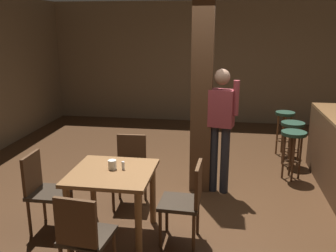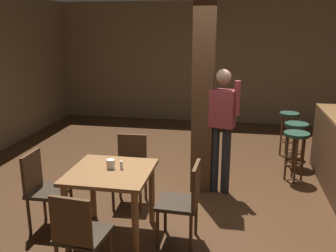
# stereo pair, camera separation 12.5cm
# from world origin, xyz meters

# --- Properties ---
(ground_plane) EXTENTS (10.80, 10.80, 0.00)m
(ground_plane) POSITION_xyz_m (0.00, 0.00, 0.00)
(ground_plane) COLOR #422816
(wall_back) EXTENTS (8.00, 0.10, 2.80)m
(wall_back) POSITION_xyz_m (0.00, 4.50, 1.40)
(wall_back) COLOR #756047
(wall_back) RESTS_ON ground_plane
(pillar) EXTENTS (0.28, 0.28, 2.80)m
(pillar) POSITION_xyz_m (-0.14, 0.58, 1.40)
(pillar) COLOR #4C301C
(pillar) RESTS_ON ground_plane
(dining_table) EXTENTS (0.87, 0.87, 0.77)m
(dining_table) POSITION_xyz_m (-0.98, -0.84, 0.63)
(dining_table) COLOR brown
(dining_table) RESTS_ON ground_plane
(chair_west) EXTENTS (0.42, 0.42, 0.89)m
(chair_west) POSITION_xyz_m (-1.81, -0.81, 0.51)
(chair_west) COLOR #2D2319
(chair_west) RESTS_ON ground_plane
(chair_east) EXTENTS (0.44, 0.44, 0.89)m
(chair_east) POSITION_xyz_m (-0.18, -0.83, 0.51)
(chair_east) COLOR #2D2319
(chair_east) RESTS_ON ground_plane
(chair_north) EXTENTS (0.44, 0.44, 0.89)m
(chair_north) POSITION_xyz_m (-1.00, -0.03, 0.51)
(chair_north) COLOR #2D2319
(chair_north) RESTS_ON ground_plane
(chair_south) EXTENTS (0.46, 0.46, 0.89)m
(chair_south) POSITION_xyz_m (-1.00, -1.66, 0.51)
(chair_south) COLOR #2D2319
(chair_south) RESTS_ON ground_plane
(napkin_cup) EXTENTS (0.09, 0.09, 0.10)m
(napkin_cup) POSITION_xyz_m (-0.99, -0.79, 0.83)
(napkin_cup) COLOR silver
(napkin_cup) RESTS_ON dining_table
(salt_shaker) EXTENTS (0.03, 0.03, 0.09)m
(salt_shaker) POSITION_xyz_m (-0.88, -0.79, 0.82)
(salt_shaker) COLOR silver
(salt_shaker) RESTS_ON dining_table
(standing_person) EXTENTS (0.47, 0.27, 1.72)m
(standing_person) POSITION_xyz_m (0.12, 0.50, 1.00)
(standing_person) COLOR maroon
(standing_person) RESTS_ON ground_plane
(bar_stool_near) EXTENTS (0.37, 0.37, 0.75)m
(bar_stool_near) POSITION_xyz_m (1.20, 1.11, 0.57)
(bar_stool_near) COLOR #1E3828
(bar_stool_near) RESTS_ON ground_plane
(bar_stool_mid) EXTENTS (0.38, 0.38, 0.73)m
(bar_stool_mid) POSITION_xyz_m (1.29, 1.73, 0.56)
(bar_stool_mid) COLOR #1E3828
(bar_stool_mid) RESTS_ON ground_plane
(bar_stool_far) EXTENTS (0.33, 0.33, 0.78)m
(bar_stool_far) POSITION_xyz_m (1.23, 2.24, 0.58)
(bar_stool_far) COLOR #1E3828
(bar_stool_far) RESTS_ON ground_plane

